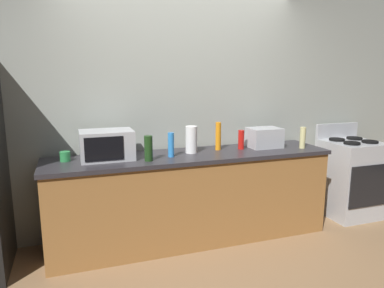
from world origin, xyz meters
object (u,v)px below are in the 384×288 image
bottle_hot_sauce (241,140)px  bottle_spray_cleaner (171,145)px  stove_range (350,178)px  bottle_wine (148,148)px  bottle_dish_soap (218,136)px  bottle_vinegar (303,138)px  mug_green (65,156)px  microwave (107,145)px  toaster_oven (264,138)px  paper_towel_roll (191,140)px

bottle_hot_sauce → bottle_spray_cleaner: 0.80m
stove_range → bottle_spray_cleaner: bottle_spray_cleaner is taller
bottle_wine → bottle_spray_cleaner: bearing=20.4°
bottle_dish_soap → bottle_vinegar: (0.88, -0.21, -0.03)m
mug_green → bottle_dish_soap: bearing=0.1°
bottle_wine → mug_green: bottle_wine is taller
bottle_spray_cleaner → mug_green: bearing=171.3°
microwave → mug_green: (-0.37, 0.04, -0.09)m
bottle_dish_soap → mug_green: bottle_dish_soap is taller
stove_range → bottle_spray_cleaner: bearing=-178.6°
bottle_wine → bottle_vinegar: size_ratio=1.02×
bottle_hot_sauce → bottle_spray_cleaner: bearing=-172.4°
stove_range → bottle_hot_sauce: bearing=177.9°
bottle_spray_cleaner → bottle_wine: bearing=-159.6°
bottle_spray_cleaner → bottle_dish_soap: bearing=15.1°
toaster_oven → bottle_dish_soap: bottle_dish_soap is taller
paper_towel_roll → bottle_vinegar: 1.21m
microwave → paper_towel_roll: (0.83, 0.00, 0.00)m
bottle_dish_soap → paper_towel_roll: bearing=-171.9°
paper_towel_roll → bottle_hot_sauce: 0.56m
mug_green → bottle_wine: bearing=-18.1°
toaster_oven → paper_towel_roll: bearing=-179.3°
bottle_dish_soap → stove_range: bearing=-3.2°
bottle_spray_cleaner → mug_green: 0.97m
stove_range → paper_towel_roll: paper_towel_roll is taller
bottle_vinegar → mug_green: bearing=174.9°
stove_range → bottle_wine: bearing=-176.7°
microwave → bottle_dish_soap: bearing=2.3°
bottle_wine → bottle_dish_soap: bearing=16.7°
toaster_oven → bottle_hot_sauce: bearing=-178.2°
bottle_dish_soap → bottle_vinegar: bottle_dish_soap is taller
bottle_hot_sauce → bottle_vinegar: bottle_vinegar is taller
bottle_dish_soap → mug_green: 1.51m
paper_towel_roll → microwave: bearing=-179.8°
bottle_dish_soap → bottle_wine: (-0.79, -0.24, -0.03)m
paper_towel_roll → bottle_spray_cleaner: 0.26m
stove_range → mug_green: stove_range is taller
paper_towel_roll → bottle_vinegar: bearing=-8.1°
toaster_oven → bottle_hot_sauce: toaster_oven is taller
bottle_vinegar → bottle_spray_cleaner: bearing=177.4°
paper_towel_roll → bottle_dish_soap: 0.31m
bottle_wine → bottle_hot_sauce: 1.05m
bottle_dish_soap → bottle_hot_sauce: bearing=-10.0°
stove_range → bottle_dish_soap: (-1.68, 0.09, 0.58)m
bottle_hot_sauce → bottle_vinegar: size_ratio=0.89×
bottle_spray_cleaner → mug_green: (-0.96, 0.15, -0.07)m
toaster_oven → mug_green: toaster_oven is taller
stove_range → bottle_vinegar: 0.98m
stove_range → toaster_oven: 1.28m
microwave → toaster_oven: bearing=0.4°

